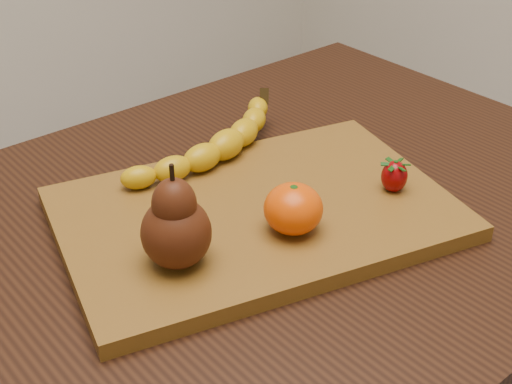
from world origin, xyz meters
TOP-DOWN VIEW (x-y plane):
  - table at (0.00, 0.00)m, footprint 1.00×0.70m
  - cutting_board at (-0.01, -0.02)m, footprint 0.51×0.41m
  - banana at (0.03, 0.10)m, footprint 0.25×0.12m
  - pear at (-0.14, -0.05)m, footprint 0.09×0.09m
  - mandarin at (-0.01, -0.08)m, footprint 0.08×0.08m
  - strawberry at (0.14, -0.09)m, footprint 0.04×0.04m

SIDE VIEW (x-z plane):
  - table at x=0.00m, z-range 0.28..1.04m
  - cutting_board at x=-0.01m, z-range 0.76..0.78m
  - banana at x=0.03m, z-range 0.78..0.82m
  - strawberry at x=0.14m, z-range 0.78..0.82m
  - mandarin at x=-0.01m, z-range 0.78..0.84m
  - pear at x=-0.14m, z-range 0.78..0.89m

